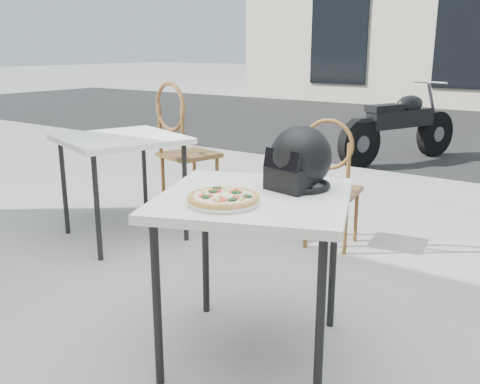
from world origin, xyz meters
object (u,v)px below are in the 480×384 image
Objects in this scene: pizza at (223,197)px; cafe_table_side at (121,146)px; cafe_table_main at (254,210)px; helmet at (299,161)px; cafe_chair_side at (181,140)px; plate at (223,202)px; motorcycle at (400,127)px; cafe_chair_main at (331,177)px.

pizza is 0.30× the size of cafe_table_side.
pizza reaches higher than cafe_table_main.
cafe_table_main is at bearing -24.28° from cafe_table_side.
helmet is 0.30× the size of cafe_chair_side.
plate reaches higher than cafe_table_side.
cafe_table_side is at bearing 112.47° from cafe_chair_side.
cafe_table_main is 1.02× the size of cafe_table_side.
plate is at bearing -57.42° from motorcycle.
cafe_table_side is (-1.71, 0.98, -0.10)m from pizza.
helmet is (0.12, 0.42, 0.10)m from pizza.
cafe_chair_main reaches higher than plate.
plate is at bearing -95.95° from helmet.
plate is 1.97m from cafe_table_side.
plate is 0.40× the size of cafe_chair_main.
pizza is 0.45m from helmet.
cafe_table_main is 3.13× the size of helmet.
plate is 0.20× the size of motorcycle.
cafe_table_side is at bearing 173.57° from helmet.
cafe_chair_side reaches higher than cafe_table_side.
cafe_chair_main is 0.50× the size of motorcycle.
cafe_table_side is 4.12m from motorcycle.
pizza is at bearing 149.55° from cafe_chair_side.
cafe_table_side is at bearing -78.67° from motorcycle.
cafe_table_side is 0.82m from cafe_chair_side.
cafe_chair_main is 0.84× the size of cafe_chair_side.
cafe_chair_main reaches higher than cafe_table_main.
cafe_table_main is 0.22m from plate.
helmet reaches higher than cafe_table_side.
plate is at bearing -109.71° from pizza.
motorcycle is at bearing 101.02° from pizza.
helmet is at bearing 64.07° from cafe_table_main.
helmet is 0.36× the size of cafe_chair_main.
cafe_chair_main is (-0.32, 1.69, -0.26)m from plate.
plate is 1.11× the size of helmet.
pizza is (0.00, 0.00, 0.02)m from plate.
cafe_chair_side is (-1.96, 1.38, -0.28)m from helmet.
cafe_chair_side reaches higher than pizza.
cafe_table_side is 0.55× the size of motorcycle.
cafe_chair_main is (-0.45, 1.27, -0.38)m from helmet.
cafe_chair_side reaches higher than cafe_table_main.
pizza is 0.93× the size of helmet.
motorcycle is at bearing 101.02° from plate.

